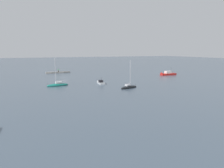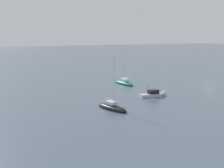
{
  "view_description": "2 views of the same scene",
  "coord_description": "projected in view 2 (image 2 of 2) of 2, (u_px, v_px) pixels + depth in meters",
  "views": [
    {
      "loc": [
        15.61,
        85.2,
        11.02
      ],
      "look_at": [
        -3.81,
        40.67,
        3.0
      ],
      "focal_mm": 32.8,
      "sensor_mm": 36.0,
      "label": 1
    },
    {
      "loc": [
        -49.28,
        51.4,
        11.11
      ],
      "look_at": [
        -6.81,
        30.13,
        2.81
      ],
      "focal_mm": 44.69,
      "sensor_mm": 36.0,
      "label": 2
    }
  ],
  "objects": [
    {
      "name": "sailboat_black_mid",
      "position": [
        112.0,
        107.0,
        42.32
      ],
      "size": [
        6.27,
        3.31,
        8.45
      ],
      "rotation": [
        0.0,
        0.0,
        1.85
      ],
      "color": "black",
      "rests_on": "ground_plane"
    },
    {
      "name": "ground_plane",
      "position": [
        210.0,
        82.0,
        67.99
      ],
      "size": [
        500.0,
        500.0,
        0.0
      ],
      "primitive_type": "plane",
      "color": "#475666"
    },
    {
      "name": "sailboat_teal_near",
      "position": [
        124.0,
        83.0,
        64.11
      ],
      "size": [
        6.8,
        2.51,
        9.13
      ],
      "rotation": [
        0.0,
        0.0,
        4.81
      ],
      "color": "#197266",
      "rests_on": "ground_plane"
    },
    {
      "name": "motorboat_grey_far",
      "position": [
        155.0,
        95.0,
        51.41
      ],
      "size": [
        2.0,
        5.17,
        2.83
      ],
      "rotation": [
        0.0,
        0.0,
        3.05
      ],
      "color": "#ADB2B7",
      "rests_on": "ground_plane"
    }
  ]
}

